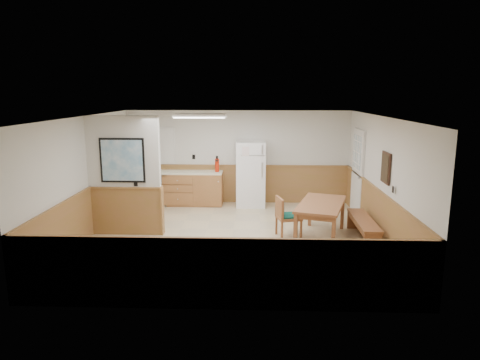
{
  "coord_description": "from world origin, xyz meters",
  "views": [
    {
      "loc": [
        0.47,
        -8.45,
        2.96
      ],
      "look_at": [
        0.15,
        0.4,
        1.15
      ],
      "focal_mm": 32.0,
      "sensor_mm": 36.0,
      "label": 1
    }
  ],
  "objects_px": {
    "refrigerator": "(250,174)",
    "dining_bench": "(363,224)",
    "dining_table": "(321,207)",
    "soap_bottle": "(154,167)",
    "dining_chair": "(285,214)",
    "fire_extinguisher": "(217,165)"
  },
  "relations": [
    {
      "from": "dining_table",
      "to": "soap_bottle",
      "type": "relative_size",
      "value": 7.45
    },
    {
      "from": "dining_table",
      "to": "dining_bench",
      "type": "xyz_separation_m",
      "value": [
        0.85,
        -0.1,
        -0.31
      ]
    },
    {
      "from": "refrigerator",
      "to": "dining_chair",
      "type": "bearing_deg",
      "value": -76.1
    },
    {
      "from": "refrigerator",
      "to": "fire_extinguisher",
      "type": "bearing_deg",
      "value": 175.1
    },
    {
      "from": "refrigerator",
      "to": "dining_bench",
      "type": "bearing_deg",
      "value": -51.2
    },
    {
      "from": "dining_table",
      "to": "soap_bottle",
      "type": "height_order",
      "value": "soap_bottle"
    },
    {
      "from": "dining_table",
      "to": "dining_chair",
      "type": "xyz_separation_m",
      "value": [
        -0.74,
        0.04,
        -0.16
      ]
    },
    {
      "from": "dining_table",
      "to": "dining_chair",
      "type": "relative_size",
      "value": 2.17
    },
    {
      "from": "refrigerator",
      "to": "dining_chair",
      "type": "xyz_separation_m",
      "value": [
        0.74,
        -2.53,
        -0.36
      ]
    },
    {
      "from": "refrigerator",
      "to": "soap_bottle",
      "type": "bearing_deg",
      "value": 175.74
    },
    {
      "from": "fire_extinguisher",
      "to": "soap_bottle",
      "type": "bearing_deg",
      "value": 176.04
    },
    {
      "from": "dining_chair",
      "to": "soap_bottle",
      "type": "height_order",
      "value": "soap_bottle"
    },
    {
      "from": "dining_table",
      "to": "fire_extinguisher",
      "type": "distance_m",
      "value": 3.55
    },
    {
      "from": "refrigerator",
      "to": "fire_extinguisher",
      "type": "relative_size",
      "value": 4.01
    },
    {
      "from": "dining_table",
      "to": "fire_extinguisher",
      "type": "height_order",
      "value": "fire_extinguisher"
    },
    {
      "from": "fire_extinguisher",
      "to": "soap_bottle",
      "type": "height_order",
      "value": "fire_extinguisher"
    },
    {
      "from": "dining_bench",
      "to": "refrigerator",
      "type": "bearing_deg",
      "value": 132.15
    },
    {
      "from": "dining_chair",
      "to": "soap_bottle",
      "type": "bearing_deg",
      "value": 128.3
    },
    {
      "from": "refrigerator",
      "to": "dining_bench",
      "type": "relative_size",
      "value": 1.04
    },
    {
      "from": "dining_bench",
      "to": "fire_extinguisher",
      "type": "xyz_separation_m",
      "value": [
        -3.22,
        2.71,
        0.74
      ]
    },
    {
      "from": "fire_extinguisher",
      "to": "soap_bottle",
      "type": "distance_m",
      "value": 1.69
    },
    {
      "from": "dining_chair",
      "to": "dining_bench",
      "type": "bearing_deg",
      "value": -18.19
    }
  ]
}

